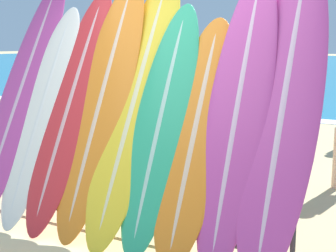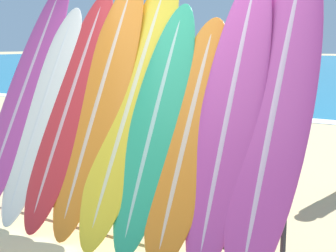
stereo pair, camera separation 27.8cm
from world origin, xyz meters
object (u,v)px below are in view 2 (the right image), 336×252
at_px(surfboard_rack, 120,185).
at_px(surfboard_slot_5, 155,124).
at_px(surfboard_slot_4, 132,102).
at_px(surfboard_slot_6, 188,136).
at_px(surfboard_slot_3, 100,100).
at_px(surfboard_slot_0, 26,91).
at_px(surfboard_slot_8, 275,109).
at_px(surfboard_slot_2, 71,105).
at_px(surfboard_slot_7, 230,113).
at_px(surfboard_slot_1, 43,111).

distance_m(surfboard_rack, surfboard_slot_5, 0.65).
height_order(surfboard_slot_4, surfboard_slot_6, surfboard_slot_4).
relative_size(surfboard_slot_3, surfboard_slot_5, 1.15).
relative_size(surfboard_rack, surfboard_slot_4, 1.26).
distance_m(surfboard_slot_3, surfboard_slot_6, 1.00).
distance_m(surfboard_slot_0, surfboard_slot_5, 1.65).
xyz_separation_m(surfboard_slot_5, surfboard_slot_8, (0.98, 0.10, 0.18)).
bearing_deg(surfboard_slot_4, surfboard_slot_6, -11.77).
distance_m(surfboard_slot_2, surfboard_slot_4, 0.67).
bearing_deg(surfboard_slot_7, surfboard_rack, -173.37).
xyz_separation_m(surfboard_rack, surfboard_slot_5, (0.33, 0.06, 0.56)).
distance_m(surfboard_slot_6, surfboard_slot_8, 0.71).
bearing_deg(surfboard_slot_0, surfboard_slot_5, -3.85).
height_order(surfboard_rack, surfboard_slot_6, surfboard_slot_6).
height_order(surfboard_rack, surfboard_slot_0, surfboard_slot_0).
distance_m(surfboard_slot_0, surfboard_slot_7, 2.28).
distance_m(surfboard_slot_2, surfboard_slot_6, 1.32).
bearing_deg(surfboard_slot_2, surfboard_slot_3, 5.03).
distance_m(surfboard_slot_4, surfboard_slot_8, 1.30).
xyz_separation_m(surfboard_slot_0, surfboard_slot_6, (1.96, -0.13, -0.25)).
relative_size(surfboard_rack, surfboard_slot_3, 1.26).
height_order(surfboard_slot_0, surfboard_slot_3, surfboard_slot_0).
bearing_deg(surfboard_slot_0, surfboard_slot_7, -1.45).
relative_size(surfboard_slot_1, surfboard_slot_8, 0.86).
relative_size(surfboard_slot_1, surfboard_slot_5, 1.01).
relative_size(surfboard_slot_3, surfboard_slot_6, 1.23).
height_order(surfboard_rack, surfboard_slot_7, surfboard_slot_7).
height_order(surfboard_slot_1, surfboard_slot_2, surfboard_slot_2).
distance_m(surfboard_slot_0, surfboard_slot_3, 0.99).
distance_m(surfboard_slot_0, surfboard_slot_1, 0.39).
bearing_deg(surfboard_slot_5, surfboard_rack, -169.58).
distance_m(surfboard_rack, surfboard_slot_7, 1.20).
bearing_deg(surfboard_slot_0, surfboard_rack, -7.40).
xyz_separation_m(surfboard_slot_3, surfboard_slot_7, (1.29, -0.03, -0.02)).
bearing_deg(surfboard_slot_0, surfboard_slot_6, -3.93).
bearing_deg(surfboard_slot_3, surfboard_slot_8, 0.44).
bearing_deg(surfboard_slot_5, surfboard_slot_7, 4.68).
xyz_separation_m(surfboard_slot_1, surfboard_slot_5, (1.31, -0.01, -0.01)).
xyz_separation_m(surfboard_slot_3, surfboard_slot_4, (0.33, 0.02, 0.00)).
bearing_deg(surfboard_slot_5, surfboard_slot_4, 161.02).
bearing_deg(surfboard_slot_5, surfboard_slot_2, 176.73).
bearing_deg(surfboard_rack, surfboard_slot_1, 175.65).
bearing_deg(surfboard_slot_1, surfboard_slot_5, -0.63).
bearing_deg(surfboard_slot_4, surfboard_rack, -94.02).
bearing_deg(surfboard_slot_8, surfboard_rack, -173.10).
distance_m(surfboard_slot_5, surfboard_slot_7, 0.66).
bearing_deg(surfboard_slot_5, surfboard_slot_3, 172.49).
distance_m(surfboard_slot_4, surfboard_slot_6, 0.69).
relative_size(surfboard_slot_6, surfboard_slot_7, 0.83).
relative_size(surfboard_slot_7, surfboard_slot_8, 0.96).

